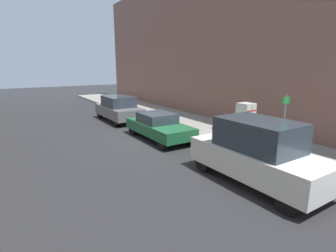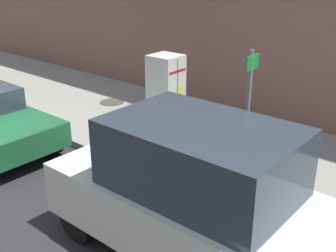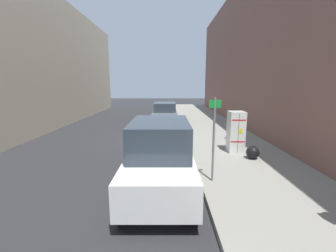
{
  "view_description": "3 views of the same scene",
  "coord_description": "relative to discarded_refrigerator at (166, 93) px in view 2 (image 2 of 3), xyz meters",
  "views": [
    {
      "loc": [
        6.45,
        11.6,
        3.83
      ],
      "look_at": [
        -0.53,
        0.67,
        0.81
      ],
      "focal_mm": 28.0,
      "sensor_mm": 36.0,
      "label": 1
    },
    {
      "loc": [
        3.79,
        9.26,
        4.15
      ],
      "look_at": [
        -1.4,
        4.89,
        1.43
      ],
      "focal_mm": 45.0,
      "sensor_mm": 36.0,
      "label": 2
    },
    {
      "loc": [
        -0.61,
        12.82,
        3.19
      ],
      "look_at": [
        -0.62,
        1.51,
        1.1
      ],
      "focal_mm": 24.0,
      "sensor_mm": 36.0,
      "label": 3
    }
  ],
  "objects": [
    {
      "name": "trash_bag",
      "position": [
        -0.44,
        1.01,
        -0.66
      ],
      "size": [
        0.54,
        0.54,
        0.54
      ],
      "primitive_type": "sphere",
      "color": "black",
      "rests_on": "sidewalk_slab"
    },
    {
      "name": "sidewalk_slab",
      "position": [
        -0.12,
        -2.91,
        -1.01
      ],
      "size": [
        4.31,
        44.0,
        0.16
      ],
      "primitive_type": "cube",
      "color": "gray",
      "rests_on": "ground"
    },
    {
      "name": "discarded_refrigerator",
      "position": [
        0.0,
        0.0,
        0.0
      ],
      "size": [
        0.68,
        0.73,
        1.85
      ],
      "color": "silver",
      "rests_on": "sidewalk_slab"
    },
    {
      "name": "parked_van_white",
      "position": [
        3.31,
        3.43,
        -0.03
      ],
      "size": [
        1.91,
        4.6,
        2.14
      ],
      "color": "silver",
      "rests_on": "ground"
    },
    {
      "name": "manhole_cover",
      "position": [
        -0.49,
        -2.51,
        -0.92
      ],
      "size": [
        0.7,
        0.7,
        0.02
      ],
      "primitive_type": "cylinder",
      "color": "#47443F",
      "rests_on": "sidewalk_slab"
    },
    {
      "name": "street_sign_post",
      "position": [
        1.66,
        3.18,
        0.56
      ],
      "size": [
        0.36,
        0.07,
        2.66
      ],
      "color": "slate",
      "rests_on": "sidewalk_slab"
    }
  ]
}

